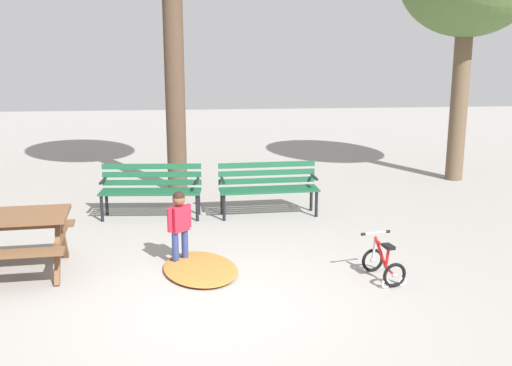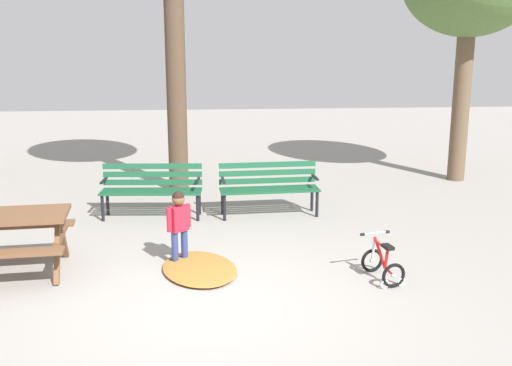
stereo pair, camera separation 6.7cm
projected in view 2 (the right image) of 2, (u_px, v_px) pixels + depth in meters
The scene contains 6 objects.
ground at pixel (209, 305), 6.83m from camera, with size 36.00×36.00×0.00m, color gray.
park_bench_far_left at pixel (152, 186), 10.02m from camera, with size 1.63×0.57×0.85m.
park_bench_left at pixel (269, 184), 10.14m from camera, with size 1.62×0.55×0.85m.
child_standing at pixel (179, 222), 7.95m from camera, with size 0.30×0.28×0.96m.
kids_bicycle at pixel (383, 264), 7.49m from camera, with size 0.47×0.61×0.54m.
leaf_pile at pixel (199, 268), 7.80m from camera, with size 1.29×0.90×0.07m, color #B26B2D.
Camera 2 is at (-0.01, -6.35, 2.90)m, focal length 43.76 mm.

